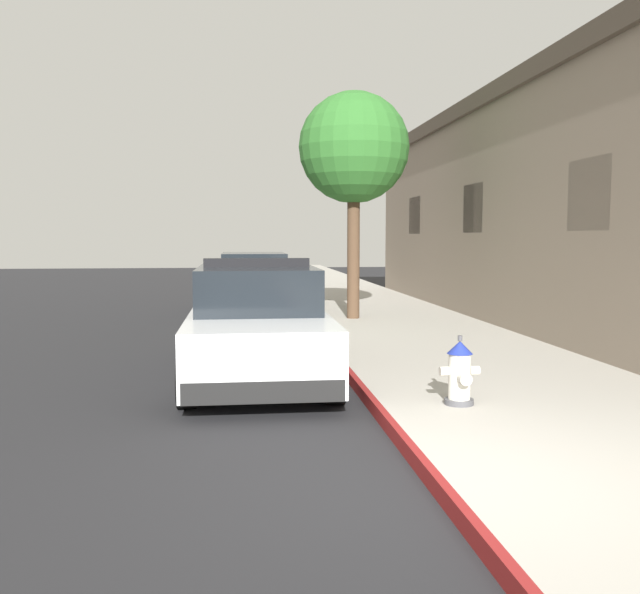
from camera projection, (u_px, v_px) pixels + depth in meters
The scene contains 8 objects.
ground_plane at pixel (117, 335), 14.81m from camera, with size 34.16×60.00×0.20m, color #232326.
sidewalk_pavement at pixel (392, 322), 15.49m from camera, with size 3.73×60.00×0.15m, color #ADA89E.
curb_painted_edge at pixel (308, 324), 15.27m from camera, with size 0.08×60.00×0.15m, color maroon.
storefront_building at pixel (625, 211), 16.10m from camera, with size 7.59×18.91×5.13m.
police_cruiser at pixel (257, 325), 9.79m from camera, with size 1.94×4.84×1.68m.
parked_car_silver_ahead at pixel (254, 284), 18.24m from camera, with size 1.94×4.84×1.56m.
fire_hydrant at pixel (460, 373), 7.56m from camera, with size 0.44×0.40×0.76m.
street_tree at pixel (354, 149), 15.32m from camera, with size 2.45×2.45×5.02m.
Camera 1 is at (-1.54, -5.09, 1.98)m, focal length 38.94 mm.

